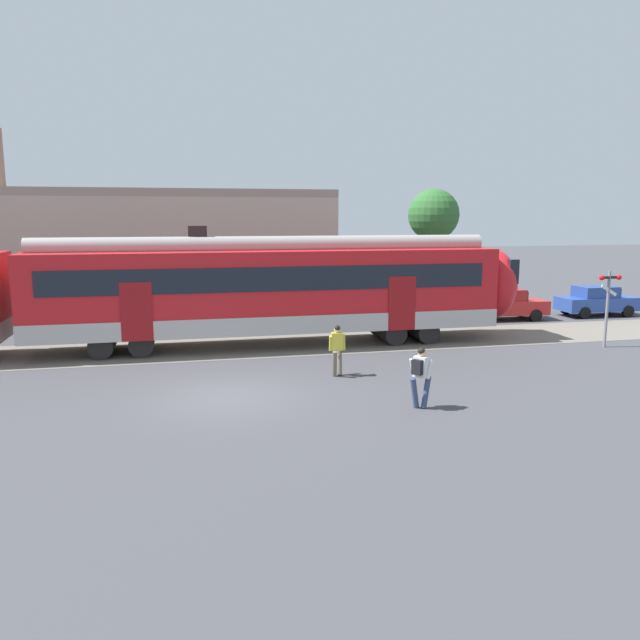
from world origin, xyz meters
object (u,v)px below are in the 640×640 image
Objects in this scene: pedestrian_white at (420,372)px; parked_car_blue at (597,301)px; commuter_train at (36,295)px; parked_car_red at (505,304)px; crossing_signal at (608,296)px; pedestrian_yellow at (337,347)px.

pedestrian_white is 0.41× the size of parked_car_blue.
commuter_train reaches higher than parked_car_blue.
pedestrian_white is 19.55m from parked_car_blue.
pedestrian_white reaches higher than parked_car_red.
pedestrian_white is at bearing -126.95° from parked_car_red.
crossing_signal reaches higher than parked_car_blue.
parked_car_blue is at bearing 8.20° from commuter_train.
crossing_signal is (0.54, -6.86, 1.23)m from parked_car_red.
commuter_train is 9.30× the size of parked_car_red.
pedestrian_white is at bearing -139.26° from parked_car_blue.
crossing_signal is at bearing 29.98° from pedestrian_white.
parked_car_blue is (14.81, 12.76, -0.21)m from pedestrian_white.
parked_car_red is 6.99m from crossing_signal.
pedestrian_white is (1.31, -3.82, 0.03)m from pedestrian_yellow.
pedestrian_white is (11.25, -9.01, -1.26)m from commuter_train.
commuter_train is 21.15m from parked_car_red.
crossing_signal is at bearing -124.29° from parked_car_blue.
parked_car_red is (10.84, 8.86, -0.18)m from pedestrian_yellow.
crossing_signal reaches higher than parked_car_red.
parked_car_red is at bearing 10.01° from commuter_train.
pedestrian_white is 11.67m from crossing_signal.
pedestrian_yellow is 0.41× the size of parked_car_red.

